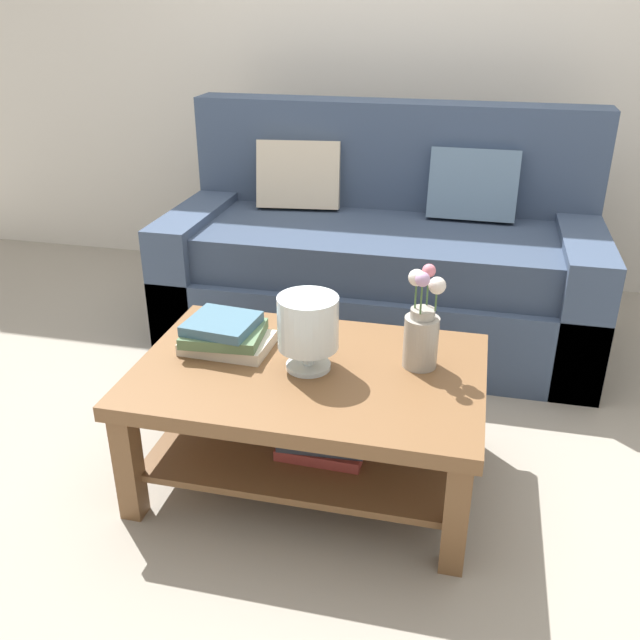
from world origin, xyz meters
TOP-DOWN VIEW (x-y plane):
  - ground_plane at (0.00, 0.00)m, footprint 10.00×10.00m
  - back_wall at (0.00, 1.65)m, footprint 6.40×0.12m
  - couch at (-0.03, 0.80)m, footprint 1.96×0.90m
  - coffee_table at (-0.08, -0.40)m, footprint 1.11×0.75m
  - book_stack_main at (-0.39, -0.34)m, footprint 0.30×0.23m
  - glass_hurricane_vase at (-0.09, -0.40)m, footprint 0.19×0.19m
  - flower_pitcher at (0.26, -0.30)m, footprint 0.12×0.12m

SIDE VIEW (x-z plane):
  - ground_plane at x=0.00m, z-range 0.00..0.00m
  - coffee_table at x=-0.08m, z-range 0.09..0.52m
  - couch at x=-0.03m, z-range -0.17..0.89m
  - book_stack_main at x=-0.39m, z-range 0.43..0.54m
  - flower_pitcher at x=0.26m, z-range 0.39..0.73m
  - glass_hurricane_vase at x=-0.09m, z-range 0.46..0.70m
  - back_wall at x=0.00m, z-range 0.00..2.70m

